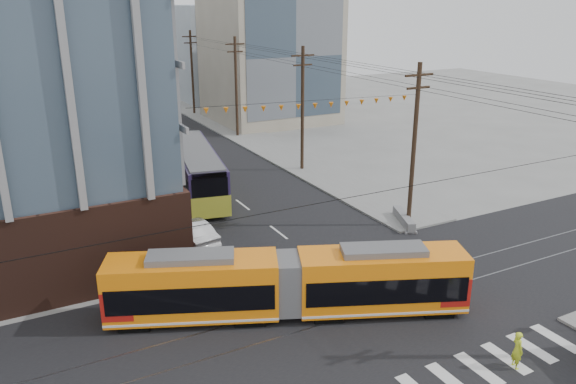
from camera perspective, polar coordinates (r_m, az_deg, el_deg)
name	(u,v)px	position (r m, az deg, el deg)	size (l,w,h in m)	color
ground	(417,338)	(27.20, 12.96, -14.27)	(160.00, 160.00, 0.00)	slate
bg_bldg_ne_near	(269,56)	(72.39, -1.93, 13.61)	(14.00, 14.00, 16.00)	gray
bg_bldg_ne_far	(225,52)	(91.53, -6.43, 13.98)	(16.00, 16.00, 14.00)	#8C99A5
utility_pole_far	(192,73)	(77.23, -9.71, 11.82)	(0.30, 0.30, 11.00)	black
streetcar	(288,284)	(27.44, 0.03, -9.36)	(17.30, 2.43, 3.33)	orange
city_bus	(196,170)	(45.08, -9.29, 2.19)	(2.89, 13.36, 3.78)	#2A1E49
parked_car_silver	(189,233)	(35.90, -10.03, -4.07)	(1.75, 5.01, 1.65)	silver
parked_car_white	(179,206)	(40.85, -11.06, -1.41)	(2.04, 5.03, 1.46)	silver
parked_car_grey	(154,192)	(44.42, -13.43, 0.03)	(2.29, 4.98, 1.38)	#4B4E56
pedestrian	(517,350)	(26.12, 22.27, -14.62)	(0.62, 0.41, 1.70)	#CCE028
jersey_barrier	(404,219)	(39.51, 11.68, -2.73)	(0.82, 3.63, 0.73)	gray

